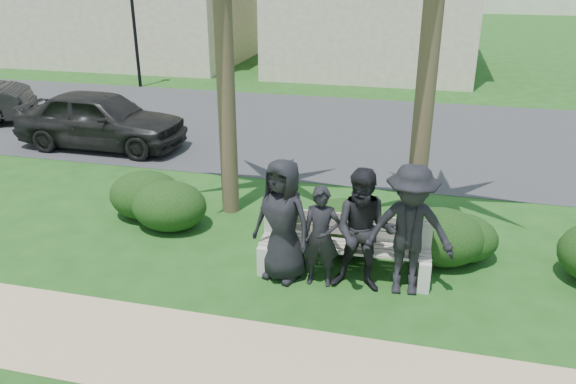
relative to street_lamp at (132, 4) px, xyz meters
name	(u,v)px	position (x,y,z in m)	size (l,w,h in m)	color
ground	(312,287)	(9.00, -12.00, -2.94)	(160.00, 160.00, 0.00)	#1B4513
footpath	(281,368)	(9.00, -13.80, -2.94)	(30.00, 1.60, 0.01)	tan
asphalt_street	(371,133)	(9.00, -4.00, -2.94)	(160.00, 8.00, 0.01)	#2D2D30
street_lamp	(132,4)	(0.00, 0.00, 0.00)	(0.36, 0.36, 4.29)	black
park_bench	(344,250)	(9.38, -11.51, -2.54)	(2.55, 0.68, 0.89)	#ACA290
man_a	(283,221)	(8.51, -11.80, -2.01)	(0.91, 0.59, 1.86)	black
man_b	(321,237)	(9.08, -11.85, -2.18)	(0.55, 0.36, 1.52)	black
man_c	(364,232)	(9.69, -11.85, -2.03)	(0.89, 0.69, 1.83)	black
man_d	(409,231)	(10.30, -11.78, -1.98)	(1.25, 0.72, 1.93)	black
hedge_a	(146,194)	(5.54, -10.32, -2.50)	(1.36, 1.12, 0.89)	black
hedge_b	(169,205)	(6.15, -10.65, -2.51)	(1.34, 1.10, 0.87)	black
hedge_c	(338,219)	(9.10, -10.33, -2.59)	(1.07, 0.88, 0.70)	black
hedge_d	(345,225)	(9.28, -10.74, -2.50)	(1.36, 1.13, 0.89)	black
hedge_e	(460,236)	(11.09, -10.57, -2.56)	(1.16, 0.96, 0.76)	black
hedge_extra	(441,235)	(10.78, -10.74, -2.50)	(1.36, 1.13, 0.89)	black
car_a	(101,119)	(2.55, -6.82, -2.22)	(1.70, 4.23, 1.44)	black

